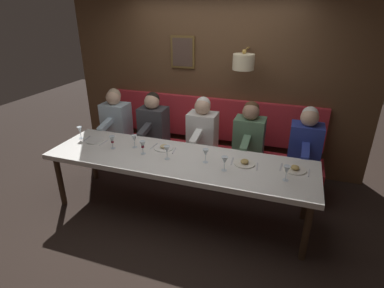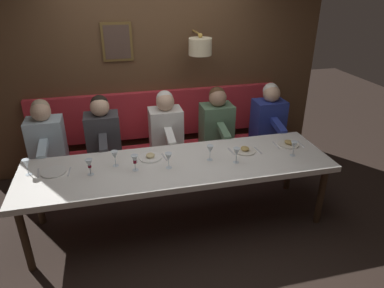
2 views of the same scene
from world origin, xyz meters
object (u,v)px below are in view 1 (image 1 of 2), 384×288
Objects in this scene: dining_table at (178,162)px; wine_glass_0 at (206,153)px; wine_glass_3 at (143,145)px; wine_glass_5 at (287,170)px; wine_glass_7 at (112,140)px; diner_farthest at (116,116)px; wine_glass_2 at (225,161)px; diner_near at (249,132)px; diner_nearest at (306,139)px; wine_glass_6 at (167,150)px; wine_glass_1 at (134,139)px; diner_far at (153,121)px; diner_middle at (202,127)px; wine_glass_4 at (80,130)px.

dining_table is 0.37m from wine_glass_0.
wine_glass_3 is 1.66m from wine_glass_5.
wine_glass_0 is at bearing -87.95° from wine_glass_3.
wine_glass_7 reaches higher than dining_table.
diner_farthest is 1.93m from wine_glass_0.
wine_glass_0 and wine_glass_2 have the same top height.
wine_glass_2 is (-1.00, 0.10, 0.04)m from diner_near.
diner_farthest reaches higher than dining_table.
diner_nearest is 4.82× the size of wine_glass_6.
wine_glass_0 is at bearing 158.55° from diner_near.
wine_glass_1 is 1.22m from wine_glass_2.
dining_table is 19.22× the size of wine_glass_2.
diner_nearest is 4.82× the size of wine_glass_5.
diner_near is 4.82× the size of wine_glass_1.
wine_glass_5 is at bearing -92.70° from wine_glass_7.
diner_near is at bearing -39.93° from wine_glass_6.
wine_glass_0 is (-0.89, 0.35, 0.04)m from diner_near.
diner_far reaches higher than wine_glass_7.
diner_far and diner_farthest have the same top height.
dining_table is 19.22× the size of wine_glass_1.
wine_glass_3 is (0.08, 1.02, -0.00)m from wine_glass_2.
diner_near reaches higher than wine_glass_2.
wine_glass_7 is (0.02, 0.43, 0.00)m from wine_glass_3.
wine_glass_1 is 1.85m from wine_glass_5.
wine_glass_1 is (-0.78, -0.12, 0.04)m from diner_far.
diner_near is 4.82× the size of wine_glass_0.
wine_glass_6 is at bearing 119.54° from dining_table.
diner_middle is at bearing -90.00° from diner_far.
wine_glass_1 is at bearing 140.36° from diner_middle.
diner_farthest is 1.58m from wine_glass_6.
wine_glass_2 is at bearing 90.14° from wine_glass_5.
wine_glass_7 is at bearing 87.30° from wine_glass_5.
diner_near is 1.23m from wine_glass_6.
diner_far reaches higher than dining_table.
dining_table is 1.12m from diner_near.
wine_glass_5 and wine_glass_6 have the same top height.
wine_glass_7 is (-0.90, 2.27, 0.04)m from diner_nearest.
wine_glass_7 is at bearing 111.61° from diner_nearest.
diner_middle is at bearing 90.00° from diner_nearest.
wine_glass_6 is at bearing 122.04° from diner_nearest.
wine_glass_0 is 1.00× the size of wine_glass_6.
diner_farthest is at bearing -5.02° from wine_glass_4.
wine_glass_6 is (0.05, 0.69, 0.00)m from wine_glass_2.
wine_glass_5 is at bearing 169.56° from diner_nearest.
wine_glass_4 is (-0.76, 2.84, 0.04)m from diner_nearest.
wine_glass_1 and wine_glass_7 have the same top height.
diner_far is 1.39m from wine_glass_0.
diner_middle is (0.88, -0.02, 0.13)m from dining_table.
diner_farthest is (0.00, 1.40, 0.00)m from diner_middle.
diner_middle reaches higher than dining_table.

